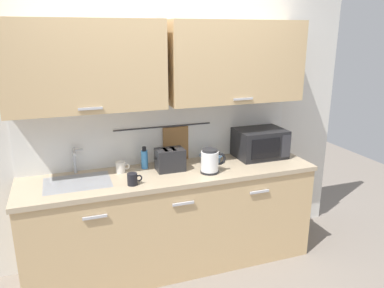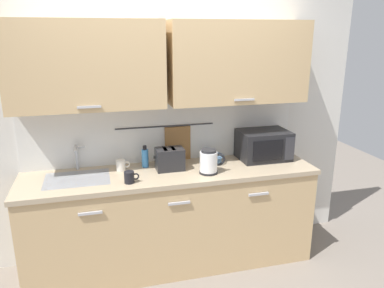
{
  "view_description": "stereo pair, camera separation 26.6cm",
  "coord_description": "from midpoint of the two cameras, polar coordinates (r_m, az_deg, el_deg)",
  "views": [
    {
      "loc": [
        -0.85,
        -2.61,
        2.05
      ],
      "look_at": [
        0.2,
        0.33,
        1.12
      ],
      "focal_mm": 35.21,
      "sensor_mm": 36.0,
      "label": 1
    },
    {
      "loc": [
        -0.6,
        -2.69,
        2.05
      ],
      "look_at": [
        0.2,
        0.33,
        1.12
      ],
      "focal_mm": 35.21,
      "sensor_mm": 36.0,
      "label": 2
    }
  ],
  "objects": [
    {
      "name": "ground",
      "position": [
        3.43,
        0.48,
        -20.14
      ],
      "size": [
        8.0,
        8.0,
        0.0
      ],
      "primitive_type": "plane",
      "color": "slate"
    },
    {
      "name": "toaster",
      "position": [
        3.26,
        -1.15,
        -2.31
      ],
      "size": [
        0.26,
        0.17,
        0.19
      ],
      "color": "#232326",
      "rests_on": "counter_unit"
    },
    {
      "name": "sink_faucet",
      "position": [
        3.33,
        -14.91,
        -1.56
      ],
      "size": [
        0.09,
        0.17,
        0.22
      ],
      "color": "#B2B5BA",
      "rests_on": "counter_unit"
    },
    {
      "name": "mixing_bowl",
      "position": [
        3.44,
        5.31,
        -2.21
      ],
      "size": [
        0.21,
        0.21,
        0.08
      ],
      "color": "#4C7093",
      "rests_on": "counter_unit"
    },
    {
      "name": "microwave",
      "position": [
        3.61,
        12.87,
        -0.16
      ],
      "size": [
        0.46,
        0.35,
        0.27
      ],
      "color": "black",
      "rests_on": "counter_unit"
    },
    {
      "name": "mug_by_kettle",
      "position": [
        3.01,
        -6.94,
        -5.06
      ],
      "size": [
        0.12,
        0.08,
        0.09
      ],
      "color": "black",
      "rests_on": "counter_unit"
    },
    {
      "name": "back_wall_assembly",
      "position": [
        3.31,
        -1.89,
        7.38
      ],
      "size": [
        3.7,
        0.41,
        2.5
      ],
      "color": "silver",
      "rests_on": "ground"
    },
    {
      "name": "dish_soap_bottle",
      "position": [
        3.33,
        -4.86,
        -2.09
      ],
      "size": [
        0.06,
        0.06,
        0.2
      ],
      "color": "#3F8CD8",
      "rests_on": "counter_unit"
    },
    {
      "name": "electric_kettle",
      "position": [
        3.18,
        5.0,
        -2.73
      ],
      "size": [
        0.23,
        0.16,
        0.21
      ],
      "color": "black",
      "rests_on": "counter_unit"
    },
    {
      "name": "counter_unit",
      "position": [
        3.43,
        -1.0,
        -11.11
      ],
      "size": [
        2.53,
        0.64,
        0.9
      ],
      "color": "tan",
      "rests_on": "ground"
    },
    {
      "name": "mug_near_sink",
      "position": [
        3.29,
        -8.43,
        -3.21
      ],
      "size": [
        0.12,
        0.08,
        0.09
      ],
      "color": "silver",
      "rests_on": "counter_unit"
    }
  ]
}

